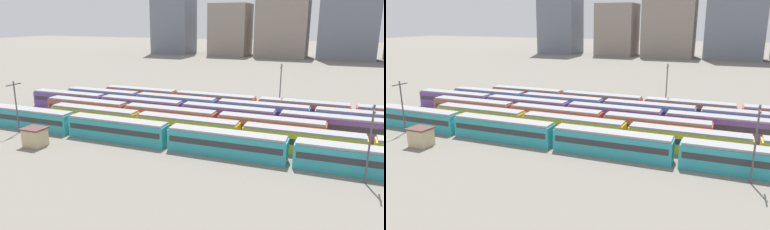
{
  "view_description": "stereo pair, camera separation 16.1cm",
  "coord_description": "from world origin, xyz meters",
  "views": [
    {
      "loc": [
        44.21,
        -49.7,
        19.82
      ],
      "look_at": [
        18.98,
        13.0,
        2.04
      ],
      "focal_mm": 34.18,
      "sensor_mm": 36.0,
      "label": 1
    },
    {
      "loc": [
        44.36,
        -49.64,
        19.82
      ],
      "look_at": [
        18.98,
        13.0,
        2.04
      ],
      "focal_mm": 34.18,
      "sensor_mm": 36.0,
      "label": 2
    }
  ],
  "objects": [
    {
      "name": "catenary_pole_2",
      "position": [
        48.58,
        -2.74,
        5.57
      ],
      "size": [
        0.24,
        3.2,
        10.04
      ],
      "color": "#4C4C51",
      "rests_on": "ground_plane"
    },
    {
      "name": "train_track_2",
      "position": [
        15.49,
        10.4,
        1.9
      ],
      "size": [
        55.8,
        3.06,
        3.75
      ],
      "color": "#BC4C38",
      "rests_on": "ground_plane"
    },
    {
      "name": "distant_building_2",
      "position": [
        14.52,
        153.35,
        15.68
      ],
      "size": [
        26.36,
        19.74,
        31.36
      ],
      "primitive_type": "cube",
      "color": "gray",
      "rests_on": "ground_plane"
    },
    {
      "name": "catenary_pole_0",
      "position": [
        -8.15,
        -2.98,
        5.22
      ],
      "size": [
        0.24,
        3.2,
        9.37
      ],
      "color": "#4C4C51",
      "rests_on": "ground_plane"
    },
    {
      "name": "distant_building_1",
      "position": [
        -14.12,
        153.35,
        14.09
      ],
      "size": [
        20.78,
        20.55,
        28.17
      ],
      "primitive_type": "cube",
      "color": "gray",
      "rests_on": "ground_plane"
    },
    {
      "name": "ground_plane",
      "position": [
        0.0,
        13.0,
        0.0
      ],
      "size": [
        600.0,
        600.0,
        0.0
      ],
      "primitive_type": "plane",
      "color": "slate"
    },
    {
      "name": "train_track_3",
      "position": [
        25.32,
        15.6,
        1.9
      ],
      "size": [
        93.6,
        3.06,
        3.75
      ],
      "color": "#6B429E",
      "rests_on": "ground_plane"
    },
    {
      "name": "train_track_0",
      "position": [
        39.1,
        0.0,
        1.9
      ],
      "size": [
        112.5,
        3.06,
        3.75
      ],
      "color": "teal",
      "rests_on": "ground_plane"
    },
    {
      "name": "distant_building_0",
      "position": [
        -49.05,
        153.35,
        26.77
      ],
      "size": [
        21.91,
        19.19,
        53.54
      ],
      "primitive_type": "cube",
      "color": "slate",
      "rests_on": "ground_plane"
    },
    {
      "name": "catenary_pole_1",
      "position": [
        32.93,
        29.26,
        5.88
      ],
      "size": [
        0.24,
        3.2,
        10.65
      ],
      "color": "#4C4C51",
      "rests_on": "ground_plane"
    },
    {
      "name": "train_track_4",
      "position": [
        21.5,
        20.8,
        1.9
      ],
      "size": [
        74.7,
        3.06,
        3.75
      ],
      "color": "#4C70BC",
      "rests_on": "ground_plane"
    },
    {
      "name": "train_track_5",
      "position": [
        38.22,
        26.0,
        1.9
      ],
      "size": [
        93.6,
        3.06,
        3.75
      ],
      "color": "#BC4C38",
      "rests_on": "ground_plane"
    },
    {
      "name": "signal_hut",
      "position": [
        -0.03,
        -7.36,
        1.55
      ],
      "size": [
        3.6,
        3.0,
        3.04
      ],
      "color": "#C6B284",
      "rests_on": "ground_plane"
    },
    {
      "name": "distant_building_3",
      "position": [
        46.67,
        153.35,
        23.73
      ],
      "size": [
        27.51,
        19.14,
        47.45
      ],
      "primitive_type": "cube",
      "color": "slate",
      "rests_on": "ground_plane"
    },
    {
      "name": "train_track_1",
      "position": [
        49.54,
        5.2,
        1.9
      ],
      "size": [
        112.5,
        3.06,
        3.75
      ],
      "color": "yellow",
      "rests_on": "ground_plane"
    }
  ]
}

